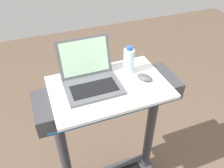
{
  "coord_description": "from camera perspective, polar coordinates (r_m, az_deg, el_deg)",
  "views": [
    {
      "loc": [
        -0.36,
        -0.29,
        2.01
      ],
      "look_at": [
        0.0,
        0.65,
        1.21
      ],
      "focal_mm": 36.45,
      "sensor_mm": 36.0,
      "label": 1
    }
  ],
  "objects": [
    {
      "name": "computer_mouse",
      "position": [
        1.41,
        8.15,
        1.65
      ],
      "size": [
        0.11,
        0.12,
        0.03
      ],
      "primitive_type": "ellipsoid",
      "rotation": [
        0.0,
        0.0,
        0.6
      ],
      "color": "#4C4C51",
      "rests_on": "desk_board"
    },
    {
      "name": "water_bottle",
      "position": [
        1.43,
        4.26,
        5.85
      ],
      "size": [
        0.07,
        0.07,
        0.18
      ],
      "color": "silver",
      "rests_on": "desk_board"
    },
    {
      "name": "laptop",
      "position": [
        1.34,
        -5.42,
        1.65
      ],
      "size": [
        0.32,
        0.31,
        0.25
      ],
      "rotation": [
        0.0,
        0.0,
        0.05
      ],
      "color": "#515459",
      "rests_on": "desk_board"
    },
    {
      "name": "desk_board",
      "position": [
        1.36,
        -0.75,
        -0.76
      ],
      "size": [
        0.7,
        0.46,
        0.02
      ],
      "primitive_type": "cube",
      "color": "white",
      "rests_on": "treadmill_base"
    }
  ]
}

